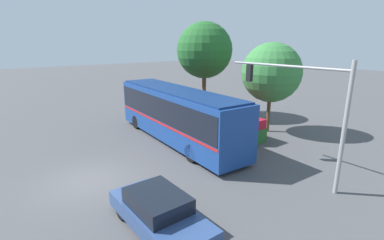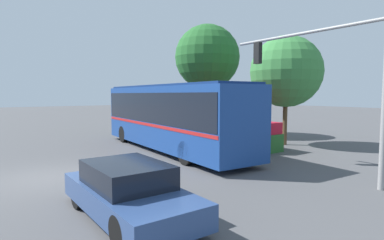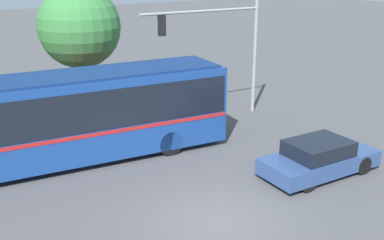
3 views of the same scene
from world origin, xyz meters
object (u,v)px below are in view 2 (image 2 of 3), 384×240
(sedan_foreground, at_px, (129,191))
(street_tree_left, at_px, (207,57))
(traffic_light_pole, at_px, (331,69))
(street_tree_centre, at_px, (286,72))
(city_bus, at_px, (170,113))

(sedan_foreground, relative_size, street_tree_left, 0.56)
(sedan_foreground, distance_m, traffic_light_pole, 7.96)
(sedan_foreground, bearing_deg, traffic_light_pole, 83.55)
(sedan_foreground, bearing_deg, street_tree_centre, 111.43)
(sedan_foreground, distance_m, street_tree_left, 16.64)
(sedan_foreground, bearing_deg, city_bus, 141.60)
(street_tree_centre, bearing_deg, street_tree_left, -173.95)
(traffic_light_pole, bearing_deg, street_tree_left, -18.90)
(city_bus, bearing_deg, sedan_foreground, 145.27)
(sedan_foreground, xyz_separation_m, street_tree_centre, (-4.71, 12.01, 3.63))
(street_tree_left, bearing_deg, sedan_foreground, -45.54)
(street_tree_centre, bearing_deg, city_bus, -110.80)
(street_tree_centre, bearing_deg, sedan_foreground, -68.57)
(street_tree_left, relative_size, street_tree_centre, 1.26)
(sedan_foreground, height_order, traffic_light_pole, traffic_light_pole)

